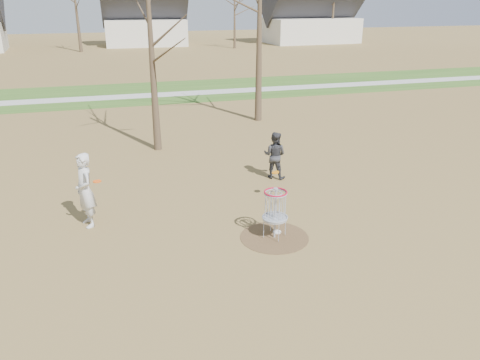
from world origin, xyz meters
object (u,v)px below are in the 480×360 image
disc_grounded (277,232)px  player_throwing (275,155)px  player_standing (85,190)px  disc_golf_basket (275,205)px

disc_grounded → player_throwing: bearing=71.1°
player_standing → disc_grounded: size_ratio=9.35×
player_standing → disc_golf_basket: size_ratio=1.52×
disc_grounded → disc_golf_basket: disc_golf_basket is taller
player_standing → player_throwing: bearing=88.6°
player_standing → disc_grounded: (4.81, -1.87, -1.01)m
player_standing → player_throwing: player_standing is taller
disc_grounded → disc_golf_basket: (-0.16, -0.23, 0.89)m
player_standing → disc_golf_basket: 5.10m
player_throwing → disc_golf_basket: bearing=106.7°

